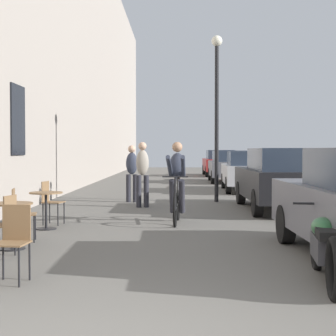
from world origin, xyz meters
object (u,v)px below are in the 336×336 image
cafe_chair_far_toward_street (50,199)px  parked_car_fifth (219,163)px  street_lamp (217,97)px  parked_motorcycle (325,247)px  cafe_table_mid (12,216)px  pedestrian_mid (132,170)px  cafe_chair_mid_toward_street (20,211)px  cafe_chair_mid_toward_wall (4,221)px  cyclist_on_bicycle (177,184)px  cafe_chair_near_toward_wall (13,237)px  pedestrian_near (142,171)px  cafe_table_far (46,202)px  parked_car_third (248,171)px  parked_car_second (282,178)px  parked_car_fourth (229,166)px

cafe_chair_far_toward_street → parked_car_fifth: (5.18, 20.91, 0.28)m
street_lamp → parked_motorcycle: bearing=-86.9°
cafe_table_mid → pedestrian_mid: size_ratio=0.43×
pedestrian_mid → street_lamp: size_ratio=0.34×
cafe_chair_mid_toward_street → cafe_chair_mid_toward_wall: size_ratio=1.00×
cyclist_on_bicycle → cafe_chair_near_toward_wall: bearing=-110.4°
cafe_chair_near_toward_wall → cafe_table_mid: 2.13m
pedestrian_near → parked_motorcycle: bearing=-72.1°
cafe_table_far → parked_car_third: size_ratio=0.17×
parked_motorcycle → cafe_chair_mid_toward_wall: bearing=161.9°
parked_car_second → parked_car_fourth: parked_car_second is taller
cafe_chair_mid_toward_street → cafe_chair_mid_toward_wall: (0.15, -1.31, 0.00)m
cafe_chair_mid_toward_street → cafe_chair_mid_toward_wall: bearing=-83.5°
pedestrian_near → parked_car_second: (3.59, -0.67, -0.17)m
cafe_chair_mid_toward_street → pedestrian_near: 5.70m
street_lamp → cafe_chair_mid_toward_wall: bearing=-113.9°
cafe_chair_far_toward_street → pedestrian_mid: size_ratio=0.53×
pedestrian_mid → parked_car_third: bearing=46.9°
pedestrian_mid → cafe_chair_far_toward_street: bearing=-105.3°
cafe_chair_mid_toward_street → parked_motorcycle: bearing=-31.7°
cafe_chair_far_toward_street → cyclist_on_bicycle: bearing=7.9°
cafe_chair_mid_toward_street → cafe_table_far: (0.09, 1.42, 0.00)m
cafe_chair_mid_toward_street → cafe_chair_far_toward_street: (0.01, 2.08, 0.00)m
cafe_table_mid → cafe_table_far: 2.10m
pedestrian_near → parked_car_fourth: size_ratio=0.41×
cafe_table_mid → parked_motorcycle: size_ratio=0.34×
cafe_table_mid → cafe_chair_mid_toward_street: 0.69m
cyclist_on_bicycle → parked_car_third: bearing=72.9°
cafe_table_mid → street_lamp: (3.74, 7.64, 2.59)m
cafe_table_mid → parked_motorcycle: bearing=-25.1°
parked_car_second → cafe_chair_mid_toward_street: bearing=-138.2°
parked_car_fourth → parked_motorcycle: 19.39m
cafe_chair_mid_toward_street → cyclist_on_bicycle: cyclist_on_bicycle is taller
cyclist_on_bicycle → pedestrian_near: pedestrian_near is taller
cafe_chair_far_toward_street → parked_car_second: (5.29, 2.66, 0.30)m
street_lamp → parked_car_third: (1.47, 4.12, -2.33)m
pedestrian_near → parked_car_fourth: (3.42, 11.28, -0.20)m
cafe_chair_near_toward_wall → pedestrian_near: bearing=83.0°
cafe_chair_mid_toward_street → pedestrian_near: pedestrian_near is taller
parked_car_fourth → parked_motorcycle: size_ratio=2.00×
pedestrian_near → cyclist_on_bicycle: bearing=-72.9°
cafe_table_mid → street_lamp: street_lamp is taller
cafe_chair_far_toward_street → pedestrian_near: bearing=63.0°
parked_car_second → parked_motorcycle: bearing=-97.5°
cafe_chair_near_toward_wall → pedestrian_mid: (0.60, 9.54, 0.43)m
street_lamp → parked_car_second: street_lamp is taller
street_lamp → parked_motorcycle: street_lamp is taller
parked_car_third → parked_car_second: bearing=-89.8°
pedestrian_mid → parked_car_fifth: (3.89, 16.16, -0.15)m
cafe_chair_mid_toward_street → street_lamp: 8.34m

